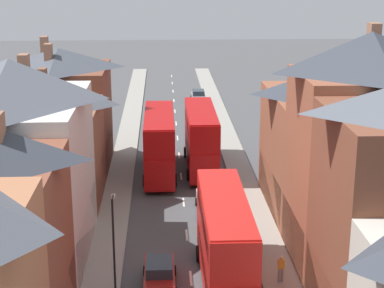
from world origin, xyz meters
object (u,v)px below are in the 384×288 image
(double_decker_bus_far_approaching, at_px, (201,138))
(car_parked_left_a, at_px, (209,201))
(double_decker_bus_lead, at_px, (159,143))
(car_parked_right_a, at_px, (237,236))
(car_mid_white, at_px, (198,96))
(pedestrian_mid_right, at_px, (281,267))
(street_lamp, at_px, (114,237))
(car_mid_black, at_px, (159,273))
(double_decker_bus_mid_street, at_px, (224,242))

(double_decker_bus_far_approaching, height_order, car_parked_left_a, double_decker_bus_far_approaching)
(double_decker_bus_lead, relative_size, car_parked_right_a, 2.59)
(car_mid_white, bearing_deg, pedestrian_mid_right, -87.67)
(street_lamp, bearing_deg, car_mid_black, 7.37)
(car_mid_white, bearing_deg, car_parked_left_a, -92.02)
(double_decker_bus_mid_street, height_order, street_lamp, street_lamp)
(double_decker_bus_lead, relative_size, car_mid_white, 2.80)
(car_parked_right_a, relative_size, car_mid_black, 1.00)
(double_decker_bus_far_approaching, bearing_deg, pedestrian_mid_right, -81.15)
(pedestrian_mid_right, bearing_deg, double_decker_bus_lead, 109.34)
(double_decker_bus_lead, distance_m, car_mid_white, 28.78)
(double_decker_bus_far_approaching, relative_size, car_mid_white, 2.80)
(double_decker_bus_mid_street, distance_m, pedestrian_mid_right, 3.72)
(double_decker_bus_lead, relative_size, car_mid_black, 2.59)
(car_parked_left_a, xyz_separation_m, pedestrian_mid_right, (3.25, -10.92, 0.20))
(pedestrian_mid_right, bearing_deg, car_parked_right_a, 112.45)
(car_mid_white, bearing_deg, street_lamp, -98.68)
(car_parked_left_a, xyz_separation_m, car_parked_right_a, (1.30, -6.21, 0.00))
(car_parked_left_a, xyz_separation_m, car_mid_white, (1.30, 36.90, -0.03))
(double_decker_bus_mid_street, relative_size, car_parked_left_a, 2.72)
(double_decker_bus_mid_street, bearing_deg, car_parked_left_a, 89.95)
(car_mid_black, xyz_separation_m, pedestrian_mid_right, (6.85, 0.02, 0.20))
(car_parked_left_a, height_order, street_lamp, street_lamp)
(double_decker_bus_lead, xyz_separation_m, double_decker_bus_far_approaching, (3.60, 1.37, 0.00))
(double_decker_bus_mid_street, relative_size, pedestrian_mid_right, 6.71)
(car_parked_left_a, relative_size, car_mid_white, 1.03)
(double_decker_bus_far_approaching, distance_m, car_mid_white, 27.02)
(car_parked_left_a, distance_m, pedestrian_mid_right, 11.40)
(double_decker_bus_mid_street, distance_m, car_parked_left_a, 11.37)
(double_decker_bus_far_approaching, bearing_deg, car_parked_right_a, -85.38)
(double_decker_bus_far_approaching, relative_size, street_lamp, 1.96)
(car_parked_right_a, bearing_deg, double_decker_bus_lead, 108.32)
(car_parked_left_a, xyz_separation_m, street_lamp, (-6.05, -11.26, 2.41))
(double_decker_bus_far_approaching, height_order, car_mid_white, double_decker_bus_far_approaching)
(double_decker_bus_lead, height_order, double_decker_bus_mid_street, same)
(double_decker_bus_far_approaching, bearing_deg, car_mid_white, 87.22)
(car_parked_left_a, bearing_deg, car_mid_white, 87.98)
(double_decker_bus_far_approaching, distance_m, car_parked_left_a, 10.18)
(double_decker_bus_mid_street, distance_m, car_mid_white, 48.15)
(double_decker_bus_mid_street, bearing_deg, street_lamp, -179.37)
(car_mid_white, bearing_deg, double_decker_bus_mid_street, -91.56)
(car_mid_white, height_order, pedestrian_mid_right, pedestrian_mid_right)
(car_mid_black, bearing_deg, double_decker_bus_lead, 90.03)
(double_decker_bus_mid_street, relative_size, double_decker_bus_far_approaching, 1.00)
(double_decker_bus_mid_street, height_order, car_parked_right_a, double_decker_bus_mid_street)
(double_decker_bus_lead, xyz_separation_m, pedestrian_mid_right, (6.86, -19.54, -1.78))
(double_decker_bus_lead, xyz_separation_m, street_lamp, (-2.44, -19.88, 0.43))
(double_decker_bus_mid_street, bearing_deg, double_decker_bus_lead, 100.30)
(double_decker_bus_mid_street, bearing_deg, car_mid_white, 88.44)
(car_mid_black, xyz_separation_m, car_mid_white, (4.90, 47.84, -0.03))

